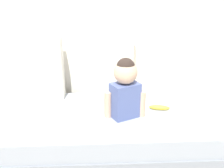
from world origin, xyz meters
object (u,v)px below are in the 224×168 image
object	(u,v)px
couch	(100,134)
throw_pillow_left	(34,69)
throw_pillow_right	(162,71)
banana	(159,107)
toddler	(125,87)

from	to	relation	value
couch	throw_pillow_left	world-z (taller)	throw_pillow_left
throw_pillow_right	throw_pillow_left	bearing A→B (deg)	180.00
throw_pillow_right	couch	bearing A→B (deg)	-148.24
couch	banana	size ratio (longest dim) A/B	12.21
toddler	throw_pillow_right	bearing A→B (deg)	47.48
banana	throw_pillow_right	bearing A→B (deg)	75.58
throw_pillow_left	banana	xyz separation A→B (m)	(1.06, -0.31, -0.25)
couch	throw_pillow_right	world-z (taller)	throw_pillow_right
throw_pillow_left	toddler	world-z (taller)	throw_pillow_left
banana	couch	bearing A→B (deg)	-175.05
couch	throw_pillow_left	size ratio (longest dim) A/B	3.82
banana	throw_pillow_left	bearing A→B (deg)	163.68
couch	banana	bearing A→B (deg)	4.95
throw_pillow_right	banana	distance (m)	0.39
throw_pillow_left	throw_pillow_right	xyz separation A→B (m)	(1.14, 0.00, -0.04)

